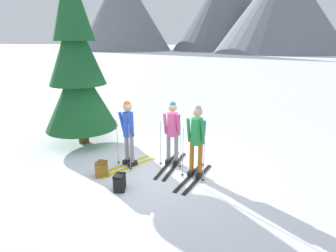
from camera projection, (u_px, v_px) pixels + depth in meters
ground_plane at (161, 167)px, 7.32m from camera, size 400.00×400.00×0.00m
skier_in_blue at (128, 131)px, 7.14m from camera, size 1.23×1.60×1.78m
skier_in_pink at (173, 130)px, 7.23m from camera, size 0.60×1.82×1.74m
skier_in_green at (197, 137)px, 6.53m from camera, size 0.79×1.70×1.82m
pine_tree_near at (77, 66)px, 8.35m from camera, size 2.25×2.25×5.43m
backpack_on_snow_front at (102, 169)px, 6.81m from camera, size 0.39×0.36×0.38m
backpack_on_snow_beside at (120, 182)px, 6.17m from camera, size 0.30×0.36×0.38m
mountain_ridge_distant at (208, 6)px, 79.48m from camera, size 77.58×47.13×26.20m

